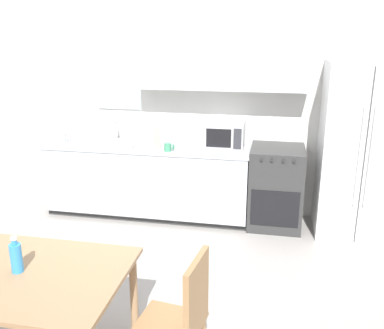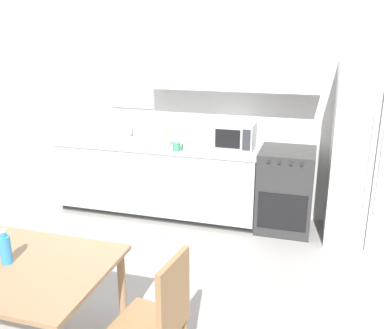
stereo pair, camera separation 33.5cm
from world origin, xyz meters
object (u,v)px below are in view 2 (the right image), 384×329
at_px(microwave, 235,135).
at_px(drink_bottle, 5,249).
at_px(coffee_mug, 177,147).
at_px(dining_table, 12,276).
at_px(refrigerator, 371,155).
at_px(oven_range, 285,190).
at_px(dining_chair_side, 161,315).

height_order(microwave, drink_bottle, microwave).
relative_size(coffee_mug, dining_table, 0.09).
height_order(refrigerator, microwave, refrigerator).
xyz_separation_m(refrigerator, coffee_mug, (-2.06, -0.19, -0.02)).
xyz_separation_m(coffee_mug, dining_table, (-0.34, -2.42, -0.28)).
distance_m(refrigerator, coffee_mug, 2.07).
bearing_deg(oven_range, drink_bottle, -121.02).
height_order(oven_range, coffee_mug, coffee_mug).
xyz_separation_m(oven_range, refrigerator, (0.85, -0.02, 0.48)).
xyz_separation_m(refrigerator, microwave, (-1.46, 0.13, 0.08)).
height_order(coffee_mug, dining_table, coffee_mug).
bearing_deg(oven_range, dining_chair_side, -101.53).
xyz_separation_m(refrigerator, drink_bottle, (-2.43, -2.60, -0.11)).
distance_m(microwave, dining_table, 2.92).
distance_m(dining_table, drink_bottle, 0.19).
xyz_separation_m(dining_table, dining_chair_side, (1.02, 0.04, -0.11)).
xyz_separation_m(coffee_mug, drink_bottle, (-0.36, -2.42, -0.09)).
bearing_deg(microwave, coffee_mug, -152.58).
bearing_deg(drink_bottle, microwave, 70.48).
distance_m(refrigerator, dining_table, 3.56).
xyz_separation_m(refrigerator, dining_chair_side, (-1.38, -2.57, -0.41)).
distance_m(refrigerator, dining_chair_side, 2.94).
xyz_separation_m(microwave, dining_chair_side, (0.08, -2.70, -0.49)).
height_order(microwave, dining_table, microwave).
xyz_separation_m(dining_table, drink_bottle, (-0.03, 0.01, 0.19)).
xyz_separation_m(oven_range, drink_bottle, (-1.58, -2.62, 0.37)).
height_order(refrigerator, dining_table, refrigerator).
xyz_separation_m(dining_chair_side, drink_bottle, (-1.05, -0.03, 0.30)).
bearing_deg(oven_range, coffee_mug, -170.25).
distance_m(coffee_mug, dining_table, 2.46).
distance_m(oven_range, dining_chair_side, 2.65).
height_order(oven_range, dining_chair_side, dining_chair_side).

